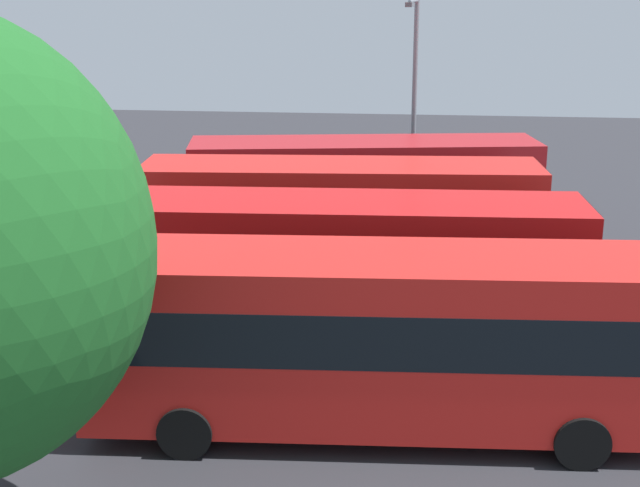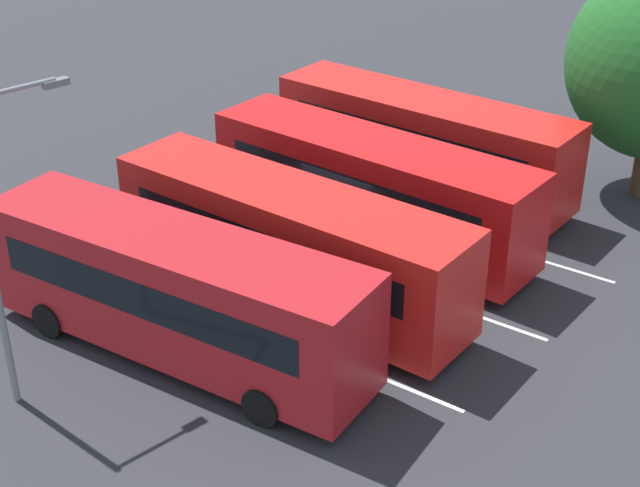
{
  "view_description": "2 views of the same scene",
  "coord_description": "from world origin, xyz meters",
  "px_view_note": "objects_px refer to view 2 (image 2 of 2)",
  "views": [
    {
      "loc": [
        1.21,
        -19.95,
        7.52
      ],
      "look_at": [
        -1.1,
        0.18,
        1.63
      ],
      "focal_mm": 50.08,
      "sensor_mm": 36.0,
      "label": 1
    },
    {
      "loc": [
        -15.16,
        17.18,
        13.01
      ],
      "look_at": [
        -1.26,
        1.42,
        1.61
      ],
      "focal_mm": 51.87,
      "sensor_mm": 36.0,
      "label": 2
    }
  ],
  "objects_px": {
    "bus_far_left": "(422,141)",
    "bus_far_right": "(175,290)",
    "bus_center_right": "(289,241)",
    "pedestrian": "(284,110)",
    "bus_center_left": "(371,187)"
  },
  "relations": [
    {
      "from": "bus_center_left",
      "to": "bus_center_right",
      "type": "relative_size",
      "value": 1.0
    },
    {
      "from": "pedestrian",
      "to": "bus_far_left",
      "type": "bearing_deg",
      "value": -40.73
    },
    {
      "from": "bus_far_right",
      "to": "pedestrian",
      "type": "height_order",
      "value": "bus_far_right"
    },
    {
      "from": "bus_far_left",
      "to": "pedestrian",
      "type": "relative_size",
      "value": 5.96
    },
    {
      "from": "bus_far_left",
      "to": "bus_far_right",
      "type": "distance_m",
      "value": 11.4
    },
    {
      "from": "bus_far_right",
      "to": "bus_center_left",
      "type": "bearing_deg",
      "value": -98.64
    },
    {
      "from": "bus_center_right",
      "to": "bus_center_left",
      "type": "bearing_deg",
      "value": -87.47
    },
    {
      "from": "bus_far_left",
      "to": "bus_center_right",
      "type": "relative_size",
      "value": 1.0
    },
    {
      "from": "bus_far_left",
      "to": "pedestrian",
      "type": "bearing_deg",
      "value": -8.28
    },
    {
      "from": "bus_center_left",
      "to": "bus_center_right",
      "type": "bearing_deg",
      "value": 93.77
    },
    {
      "from": "bus_center_right",
      "to": "pedestrian",
      "type": "distance_m",
      "value": 11.68
    },
    {
      "from": "bus_far_right",
      "to": "pedestrian",
      "type": "xyz_separation_m",
      "value": [
        7.75,
        -11.9,
        -0.73
      ]
    },
    {
      "from": "bus_far_left",
      "to": "bus_center_right",
      "type": "xyz_separation_m",
      "value": [
        -1.43,
        7.81,
        0.0
      ]
    },
    {
      "from": "bus_center_right",
      "to": "bus_far_left",
      "type": "bearing_deg",
      "value": -83.83
    },
    {
      "from": "bus_center_left",
      "to": "pedestrian",
      "type": "bearing_deg",
      "value": -32.94
    }
  ]
}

